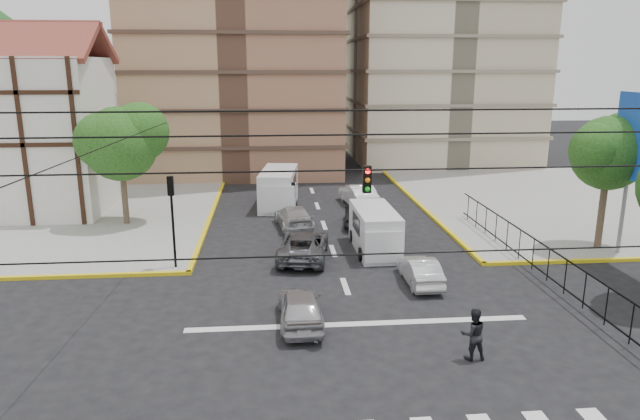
{
  "coord_description": "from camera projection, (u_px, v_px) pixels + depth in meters",
  "views": [
    {
      "loc": [
        -3.18,
        -18.4,
        9.46
      ],
      "look_at": [
        -1.3,
        3.08,
        4.0
      ],
      "focal_mm": 32.0,
      "sensor_mm": 36.0,
      "label": 1
    }
  ],
  "objects": [
    {
      "name": "ground",
      "position": [
        364.0,
        339.0,
        20.37
      ],
      "size": [
        160.0,
        160.0,
        0.0
      ],
      "primitive_type": "plane",
      "color": "black",
      "rests_on": "ground"
    },
    {
      "name": "sidewalk_nw",
      "position": [
        19.0,
        211.0,
        37.96
      ],
      "size": [
        26.0,
        26.0,
        0.15
      ],
      "primitive_type": "cube",
      "color": "gray",
      "rests_on": "ground"
    },
    {
      "name": "sidewalk_ne",
      "position": [
        591.0,
        199.0,
        41.36
      ],
      "size": [
        26.0,
        26.0,
        0.15
      ],
      "primitive_type": "cube",
      "color": "gray",
      "rests_on": "ground"
    },
    {
      "name": "stop_line",
      "position": [
        358.0,
        324.0,
        21.52
      ],
      "size": [
        13.0,
        0.4,
        0.01
      ],
      "primitive_type": "cube",
      "color": "silver",
      "rests_on": "ground"
    },
    {
      "name": "tudor_building",
      "position": [
        24.0,
        133.0,
        36.78
      ],
      "size": [
        10.8,
        8.05,
        12.23
      ],
      "color": "silver",
      "rests_on": "ground"
    },
    {
      "name": "park_fence",
      "position": [
        546.0,
        284.0,
        25.47
      ],
      "size": [
        0.1,
        22.5,
        1.66
      ],
      "primitive_type": null,
      "color": "black",
      "rests_on": "ground"
    },
    {
      "name": "tree_park_c",
      "position": [
        611.0,
        150.0,
        28.96
      ],
      "size": [
        4.65,
        3.8,
        7.25
      ],
      "color": "#473828",
      "rests_on": "ground"
    },
    {
      "name": "tree_tudor",
      "position": [
        122.0,
        140.0,
        33.54
      ],
      "size": [
        5.39,
        4.4,
        7.43
      ],
      "color": "#473828",
      "rests_on": "ground"
    },
    {
      "name": "traffic_light_nw",
      "position": [
        172.0,
        207.0,
        26.47
      ],
      "size": [
        0.28,
        0.22,
        4.4
      ],
      "color": "black",
      "rests_on": "ground"
    },
    {
      "name": "traffic_light_hanging",
      "position": [
        378.0,
        189.0,
        16.95
      ],
      "size": [
        18.0,
        9.12,
        0.92
      ],
      "color": "black",
      "rests_on": "ground"
    },
    {
      "name": "van_right_lane",
      "position": [
        376.0,
        232.0,
        29.56
      ],
      "size": [
        2.11,
        5.03,
        2.25
      ],
      "rotation": [
        0.0,
        0.0,
        0.02
      ],
      "color": "silver",
      "rests_on": "ground"
    },
    {
      "name": "van_left_lane",
      "position": [
        279.0,
        190.0,
        39.03
      ],
      "size": [
        2.9,
        5.9,
        2.55
      ],
      "rotation": [
        0.0,
        0.0,
        -0.13
      ],
      "color": "silver",
      "rests_on": "ground"
    },
    {
      "name": "car_silver_front_left",
      "position": [
        300.0,
        307.0,
        21.38
      ],
      "size": [
        1.65,
        4.01,
        1.36
      ],
      "primitive_type": "imported",
      "rotation": [
        0.0,
        0.0,
        3.15
      ],
      "color": "#ACABB0",
      "rests_on": "ground"
    },
    {
      "name": "car_white_front_right",
      "position": [
        420.0,
        270.0,
        25.4
      ],
      "size": [
        1.33,
        3.73,
        1.23
      ],
      "primitive_type": "imported",
      "rotation": [
        0.0,
        0.0,
        3.15
      ],
      "color": "silver",
      "rests_on": "ground"
    },
    {
      "name": "car_grey_mid_left",
      "position": [
        303.0,
        245.0,
        28.69
      ],
      "size": [
        3.05,
        5.33,
        1.4
      ],
      "primitive_type": "imported",
      "rotation": [
        0.0,
        0.0,
        2.99
      ],
      "color": "slate",
      "rests_on": "ground"
    },
    {
      "name": "car_silver_rear_left",
      "position": [
        294.0,
        217.0,
        34.16
      ],
      "size": [
        2.47,
        4.81,
        1.34
      ],
      "primitive_type": "imported",
      "rotation": [
        0.0,
        0.0,
        3.28
      ],
      "color": "#BBBCC0",
      "rests_on": "ground"
    },
    {
      "name": "car_darkgrey_mid_right",
      "position": [
        359.0,
        213.0,
        34.82
      ],
      "size": [
        2.33,
        4.47,
        1.45
      ],
      "primitive_type": "imported",
      "rotation": [
        0.0,
        0.0,
        2.99
      ],
      "color": "#232325",
      "rests_on": "ground"
    },
    {
      "name": "car_white_rear_right",
      "position": [
        358.0,
        195.0,
        39.65
      ],
      "size": [
        2.32,
        4.82,
        1.52
      ],
      "primitive_type": "imported",
      "rotation": [
        0.0,
        0.0,
        3.3
      ],
      "color": "white",
      "rests_on": "ground"
    },
    {
      "name": "pedestrian_crosswalk",
      "position": [
        473.0,
        334.0,
        18.76
      ],
      "size": [
        0.89,
        0.7,
        1.79
      ],
      "primitive_type": "imported",
      "rotation": [
        0.0,
        0.0,
        3.17
      ],
      "color": "black",
      "rests_on": "ground"
    }
  ]
}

